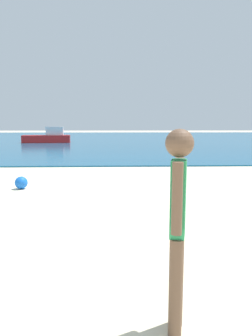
{
  "coord_description": "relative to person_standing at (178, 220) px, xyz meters",
  "views": [
    {
      "loc": [
        -0.1,
        2.56,
        1.73
      ],
      "look_at": [
        0.12,
        8.85,
        0.85
      ],
      "focal_mm": 32.82,
      "sensor_mm": 36.0,
      "label": 1
    }
  ],
  "objects": [
    {
      "name": "water",
      "position": [
        -0.4,
        40.31,
        -0.94
      ],
      "size": [
        160.0,
        60.0,
        0.06
      ],
      "primitive_type": "cube",
      "color": "#14567F",
      "rests_on": "ground"
    },
    {
      "name": "person_standing",
      "position": [
        0.0,
        0.0,
        0.0
      ],
      "size": [
        0.23,
        0.38,
        1.71
      ],
      "rotation": [
        0.0,
        0.0,
        1.31
      ],
      "color": "brown",
      "rests_on": "ground"
    },
    {
      "name": "beach_ball",
      "position": [
        -3.08,
        5.96,
        -0.8
      ],
      "size": [
        0.34,
        0.34,
        0.34
      ],
      "primitive_type": "sphere",
      "color": "blue",
      "rests_on": "ground"
    },
    {
      "name": "boat_near",
      "position": [
        -6.95,
        27.52,
        -0.39
      ],
      "size": [
        4.57,
        1.83,
        1.51
      ],
      "rotation": [
        0.0,
        0.0,
        3.23
      ],
      "color": "red",
      "rests_on": "water"
    }
  ]
}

